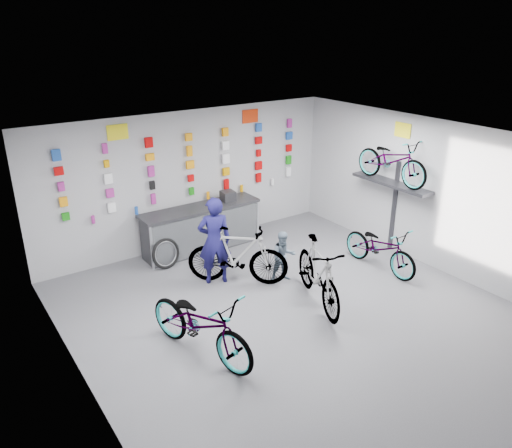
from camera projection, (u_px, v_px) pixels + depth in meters
floor at (304, 322)px, 8.42m from camera, size 8.00×8.00×0.00m
ceiling at (312, 147)px, 7.29m from camera, size 8.00×8.00×0.00m
wall_back at (189, 179)px, 10.91m from camera, size 7.00×0.00×7.00m
wall_left at (85, 308)px, 6.02m from camera, size 0.00×8.00×8.00m
wall_right at (446, 199)px, 9.70m from camera, size 0.00×8.00×8.00m
counter at (202, 229)px, 10.94m from camera, size 2.70×0.66×1.00m
merch_wall at (193, 166)px, 10.77m from camera, size 5.57×0.08×1.56m
wall_bracket at (392, 187)px, 10.54m from camera, size 0.39×1.90×2.00m
sign_left at (118, 132)px, 9.64m from camera, size 0.42×0.02×0.30m
sign_right at (250, 116)px, 11.27m from camera, size 0.42×0.02×0.30m
sign_side at (403, 130)px, 10.17m from camera, size 0.02×0.40×0.30m
bike_left at (201, 324)px, 7.40m from camera, size 1.25×2.19×1.09m
bike_center at (318, 274)px, 8.77m from camera, size 1.22×2.05×1.19m
bike_right at (380, 247)px, 10.07m from camera, size 0.67×1.82×0.95m
bike_service at (237, 255)px, 9.47m from camera, size 1.81×1.71×1.17m
bike_wall at (392, 160)px, 10.28m from camera, size 0.63×1.80×0.95m
clerk at (215, 241)px, 9.42m from camera, size 0.74×0.62×1.73m
customer at (284, 257)px, 9.60m from camera, size 0.58×0.51×1.02m
spare_wheel at (166, 254)px, 10.17m from camera, size 0.66×0.29×0.64m
register at (228, 196)px, 11.08m from camera, size 0.30×0.32×0.22m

